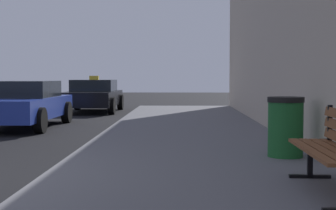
# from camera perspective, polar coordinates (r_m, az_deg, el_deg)

# --- Properties ---
(sidewalk) EXTENTS (4.00, 32.00, 0.15)m
(sidewalk) POSITION_cam_1_polar(r_m,az_deg,el_deg) (6.13, 3.78, -9.13)
(sidewalk) COLOR #5B5B60
(sidewalk) RESTS_ON ground_plane
(trash_bin) EXTENTS (0.56, 0.56, 0.92)m
(trash_bin) POSITION_cam_1_polar(r_m,az_deg,el_deg) (8.08, 12.93, -2.36)
(trash_bin) COLOR #195926
(trash_bin) RESTS_ON sidewalk
(car_blue) EXTENTS (1.95, 4.58, 1.27)m
(car_blue) POSITION_cam_1_polar(r_m,az_deg,el_deg) (14.57, -15.74, 0.14)
(car_blue) COLOR #233899
(car_blue) RESTS_ON ground_plane
(car_black) EXTENTS (2.04, 4.36, 1.43)m
(car_black) POSITION_cam_1_polar(r_m,az_deg,el_deg) (20.51, -8.29, 1.05)
(car_black) COLOR black
(car_black) RESTS_ON ground_plane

